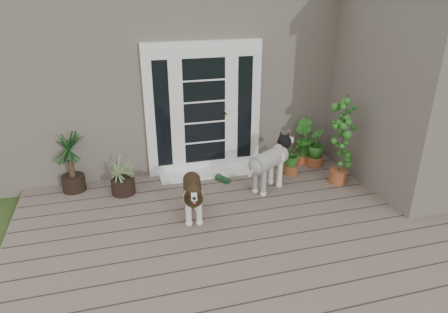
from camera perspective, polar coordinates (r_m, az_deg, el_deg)
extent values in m
cube|color=#6B5B4C|center=(5.14, 5.23, -12.25)|extent=(6.20, 4.60, 0.12)
cube|color=#665E54|center=(8.42, -4.76, 13.01)|extent=(7.40, 4.00, 3.10)
cube|color=#665E54|center=(6.86, 25.85, 8.41)|extent=(1.60, 2.40, 3.10)
cube|color=white|center=(6.51, -2.87, 6.78)|extent=(1.90, 0.14, 2.15)
cube|color=white|center=(6.70, -2.31, -2.33)|extent=(1.60, 0.40, 0.05)
imported|color=#164F1A|center=(6.72, 9.54, -0.57)|extent=(0.53, 0.53, 0.48)
imported|color=#1C6420|center=(7.15, 11.18, 1.24)|extent=(0.47, 0.47, 0.58)
imported|color=#235B1A|center=(7.11, 12.96, 0.75)|extent=(0.40, 0.40, 0.54)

